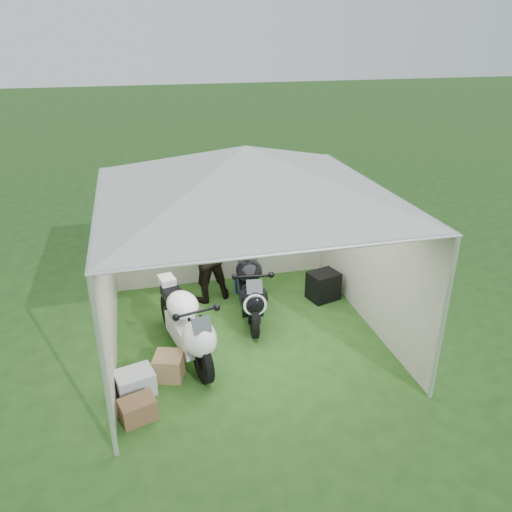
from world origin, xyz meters
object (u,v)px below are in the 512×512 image
object	(u,v)px
motorcycle_white	(187,324)
paddock_stand	(245,284)
crate_0	(135,383)
crate_3	(138,410)
person_dark_jacket	(204,252)
canopy_tent	(245,176)
crate_1	(169,366)
crate_2	(137,414)
equipment_box	(323,286)
motorcycle_black	(250,287)
person_blue_jacket	(245,246)

from	to	relation	value
motorcycle_white	paddock_stand	world-z (taller)	motorcycle_white
crate_0	crate_3	xyz separation A→B (m)	(0.02, -0.51, -0.02)
person_dark_jacket	paddock_stand	bearing A→B (deg)	174.53
canopy_tent	crate_1	bearing A→B (deg)	-149.39
paddock_stand	crate_1	bearing A→B (deg)	-125.91
paddock_stand	crate_0	world-z (taller)	crate_0
person_dark_jacket	crate_3	size ratio (longest dim) A/B	4.23
person_dark_jacket	crate_2	bearing A→B (deg)	52.27
canopy_tent	crate_0	size ratio (longest dim) A/B	11.57
canopy_tent	crate_1	distance (m)	2.83
person_dark_jacket	crate_1	world-z (taller)	person_dark_jacket
equipment_box	crate_2	xyz separation A→B (m)	(-3.34, -2.35, -0.15)
crate_0	motorcycle_white	bearing A→B (deg)	38.72
crate_2	motorcycle_white	bearing A→B (deg)	56.26
canopy_tent	crate_2	distance (m)	3.40
motorcycle_black	crate_1	xyz separation A→B (m)	(-1.47, -1.28, -0.38)
canopy_tent	crate_3	distance (m)	3.35
crate_0	crate_2	distance (m)	0.55
paddock_stand	crate_1	world-z (taller)	crate_1
motorcycle_black	crate_0	distance (m)	2.49
motorcycle_black	person_blue_jacket	xyz separation A→B (m)	(0.10, 0.77, 0.40)
crate_0	crate_1	xyz separation A→B (m)	(0.47, 0.24, 0.01)
motorcycle_white	crate_0	distance (m)	1.09
person_dark_jacket	crate_0	distance (m)	2.77
motorcycle_black	crate_2	world-z (taller)	motorcycle_black
crate_0	crate_3	bearing A→B (deg)	-87.99
motorcycle_black	person_blue_jacket	bearing A→B (deg)	89.79
motorcycle_black	crate_0	size ratio (longest dim) A/B	4.10
paddock_stand	crate_2	distance (m)	3.61
motorcycle_white	paddock_stand	xyz separation A→B (m)	(1.26, 1.79, -0.42)
motorcycle_white	motorcycle_black	size ratio (longest dim) A/B	1.01
motorcycle_black	person_blue_jacket	world-z (taller)	person_blue_jacket
crate_2	crate_3	world-z (taller)	crate_3
person_dark_jacket	crate_1	size ratio (longest dim) A/B	4.66
paddock_stand	canopy_tent	bearing A→B (deg)	-101.90
person_dark_jacket	crate_2	xyz separation A→B (m)	(-1.30, -2.87, -0.80)
equipment_box	motorcycle_black	bearing A→B (deg)	-168.87
person_blue_jacket	crate_1	size ratio (longest dim) A/B	4.94
crate_2	person_blue_jacket	bearing A→B (deg)	54.36
person_blue_jacket	crate_3	distance (m)	3.54
motorcycle_black	crate_1	world-z (taller)	motorcycle_black
paddock_stand	equipment_box	bearing A→B (deg)	-25.98
equipment_box	crate_2	world-z (taller)	equipment_box
canopy_tent	person_dark_jacket	size ratio (longest dim) A/B	3.14
person_blue_jacket	crate_3	bearing A→B (deg)	-24.64
canopy_tent	paddock_stand	distance (m)	2.84
person_dark_jacket	crate_3	bearing A→B (deg)	52.26
canopy_tent	crate_3	bearing A→B (deg)	-138.95
crate_1	crate_3	distance (m)	0.87
equipment_box	crate_3	xyz separation A→B (m)	(-3.32, -2.31, -0.11)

